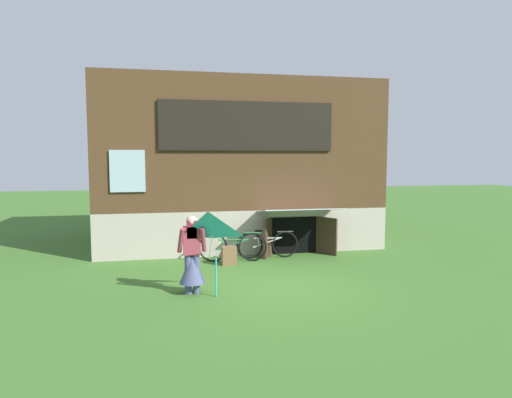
# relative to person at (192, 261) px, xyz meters

# --- Properties ---
(ground_plane) EXTENTS (60.00, 60.00, 0.00)m
(ground_plane) POSITION_rel_person_xyz_m (1.74, 0.29, -0.67)
(ground_plane) COLOR #3D6B28
(log_house) EXTENTS (8.35, 6.64, 5.02)m
(log_house) POSITION_rel_person_xyz_m (1.74, 6.05, 1.84)
(log_house) COLOR #ADA393
(log_house) RESTS_ON ground_plane
(person) EXTENTS (0.61, 0.52, 1.59)m
(person) POSITION_rel_person_xyz_m (0.00, 0.00, 0.00)
(person) COLOR #474C75
(person) RESTS_ON ground_plane
(kite) EXTENTS (1.04, 0.98, 1.63)m
(kite) POSITION_rel_person_xyz_m (0.28, -0.52, 0.64)
(kite) COLOR #2DB2CC
(kite) RESTS_ON ground_plane
(bicycle_silver) EXTENTS (1.71, 0.12, 0.78)m
(bicycle_silver) POSITION_rel_person_xyz_m (2.21, 2.85, -0.29)
(bicycle_silver) COLOR black
(bicycle_silver) RESTS_ON ground_plane
(bicycle_green) EXTENTS (1.79, 0.29, 0.82)m
(bicycle_green) POSITION_rel_person_xyz_m (1.22, 2.63, -0.27)
(bicycle_green) COLOR black
(bicycle_green) RESTS_ON ground_plane
(wooden_crate) EXTENTS (0.37, 0.31, 0.46)m
(wooden_crate) POSITION_rel_person_xyz_m (1.07, 2.31, -0.44)
(wooden_crate) COLOR brown
(wooden_crate) RESTS_ON ground_plane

